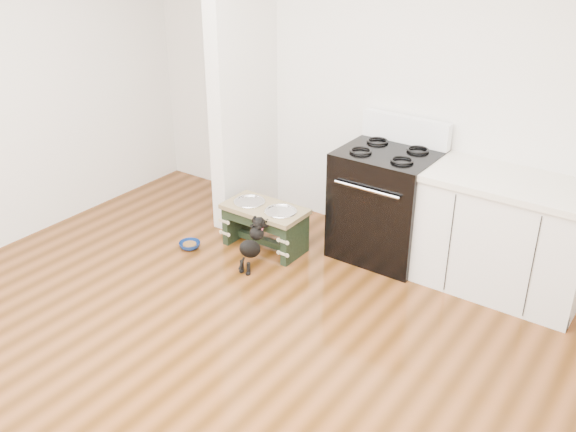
% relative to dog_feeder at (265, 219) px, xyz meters
% --- Properties ---
extents(ground, '(5.00, 5.00, 0.00)m').
position_rel_dog_feeder_xyz_m(ground, '(0.62, -1.65, -0.28)').
color(ground, '#44250C').
rests_on(ground, ground).
extents(room_shell, '(5.00, 5.00, 5.00)m').
position_rel_dog_feeder_xyz_m(room_shell, '(0.62, -1.65, 1.34)').
color(room_shell, silver).
rests_on(room_shell, ground).
extents(partition_wall, '(0.15, 0.80, 2.70)m').
position_rel_dog_feeder_xyz_m(partition_wall, '(-0.55, 0.45, 1.07)').
color(partition_wall, silver).
rests_on(partition_wall, ground).
extents(oven_range, '(0.76, 0.69, 1.14)m').
position_rel_dog_feeder_xyz_m(oven_range, '(0.87, 0.51, 0.20)').
color(oven_range, black).
rests_on(oven_range, ground).
extents(cabinet_run, '(1.24, 0.64, 0.91)m').
position_rel_dog_feeder_xyz_m(cabinet_run, '(1.85, 0.52, 0.18)').
color(cabinet_run, silver).
rests_on(cabinet_run, ground).
extents(dog_feeder, '(0.71, 0.38, 0.40)m').
position_rel_dog_feeder_xyz_m(dog_feeder, '(0.00, 0.00, 0.00)').
color(dog_feeder, black).
rests_on(dog_feeder, ground).
extents(puppy, '(0.12, 0.36, 0.43)m').
position_rel_dog_feeder_xyz_m(puppy, '(0.13, -0.33, -0.04)').
color(puppy, black).
rests_on(puppy, ground).
extents(floor_bowl, '(0.19, 0.19, 0.06)m').
position_rel_dog_feeder_xyz_m(floor_bowl, '(-0.53, -0.39, -0.25)').
color(floor_bowl, navy).
rests_on(floor_bowl, ground).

